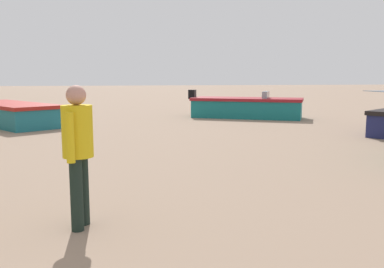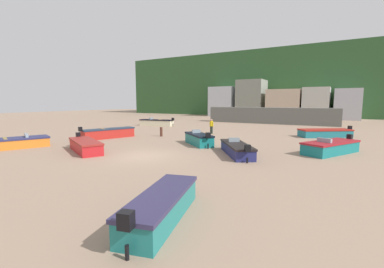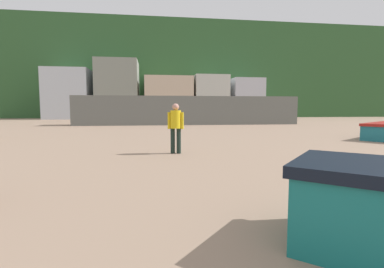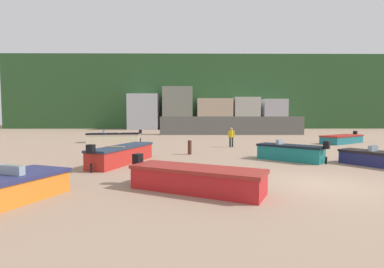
% 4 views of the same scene
% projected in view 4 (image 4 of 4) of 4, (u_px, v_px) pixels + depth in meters
% --- Properties ---
extents(ground_plane, '(160.00, 160.00, 0.00)m').
position_uv_depth(ground_plane, '(320.00, 185.00, 10.35)').
color(ground_plane, gray).
extents(headland_hill, '(90.00, 32.00, 15.97)m').
position_uv_depth(headland_hill, '(207.00, 97.00, 75.73)').
color(headland_hill, '#2E562D').
rests_on(headland_hill, ground).
extents(harbor_pier, '(20.26, 2.40, 2.59)m').
position_uv_depth(harbor_pier, '(231.00, 125.00, 40.22)').
color(harbor_pier, slate).
rests_on(harbor_pier, ground).
extents(townhouse_centre_left, '(5.99, 6.44, 7.05)m').
position_uv_depth(townhouse_centre_left, '(145.00, 112.00, 57.13)').
color(townhouse_centre_left, silver).
rests_on(townhouse_centre_left, ground).
extents(townhouse_centre, '(5.88, 6.12, 8.45)m').
position_uv_depth(townhouse_centre, '(178.00, 109.00, 57.00)').
color(townhouse_centre, gray).
rests_on(townhouse_centre, ground).
extents(townhouse_centre_right, '(6.96, 5.62, 6.15)m').
position_uv_depth(townhouse_centre_right, '(214.00, 114.00, 56.88)').
color(townhouse_centre_right, beige).
rests_on(townhouse_centre_right, ground).
extents(townhouse_right, '(5.01, 5.82, 6.41)m').
position_uv_depth(townhouse_right, '(245.00, 114.00, 57.03)').
color(townhouse_right, beige).
rests_on(townhouse_right, ground).
extents(townhouse_far_right, '(4.65, 5.98, 6.03)m').
position_uv_depth(townhouse_far_right, '(272.00, 115.00, 57.18)').
color(townhouse_far_right, silver).
rests_on(townhouse_far_right, ground).
extents(boat_teal_3, '(3.60, 3.36, 1.23)m').
position_uv_depth(boat_teal_3, '(290.00, 152.00, 16.13)').
color(boat_teal_3, '#157271').
rests_on(boat_teal_3, ground).
extents(boat_teal_5, '(5.13, 4.30, 1.10)m').
position_uv_depth(boat_teal_5, '(342.00, 139.00, 26.73)').
color(boat_teal_5, '#1D6D7A').
rests_on(boat_teal_5, ground).
extents(boat_cream_6, '(5.41, 2.18, 1.23)m').
position_uv_depth(boat_cream_6, '(113.00, 137.00, 27.85)').
color(boat_cream_6, beige).
rests_on(boat_cream_6, ground).
extents(boat_red_7, '(4.76, 3.30, 1.14)m').
position_uv_depth(boat_red_7, '(196.00, 179.00, 9.47)').
color(boat_red_7, red).
rests_on(boat_red_7, ground).
extents(boat_red_8, '(2.69, 5.32, 1.28)m').
position_uv_depth(boat_red_8, '(122.00, 154.00, 15.11)').
color(boat_red_8, '#B0241D').
rests_on(boat_red_8, ground).
extents(mooring_post_near_water, '(0.26, 0.26, 0.94)m').
position_uv_depth(mooring_post_near_water, '(190.00, 147.00, 18.77)').
color(mooring_post_near_water, '#4A291D').
rests_on(mooring_post_near_water, ground).
extents(beach_walker_distant, '(0.53, 0.42, 1.62)m').
position_uv_depth(beach_walker_distant, '(231.00, 136.00, 23.35)').
color(beach_walker_distant, black).
rests_on(beach_walker_distant, ground).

